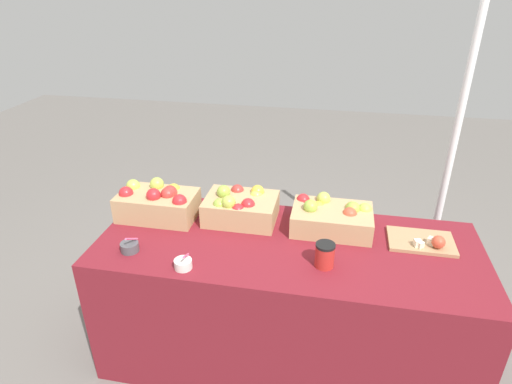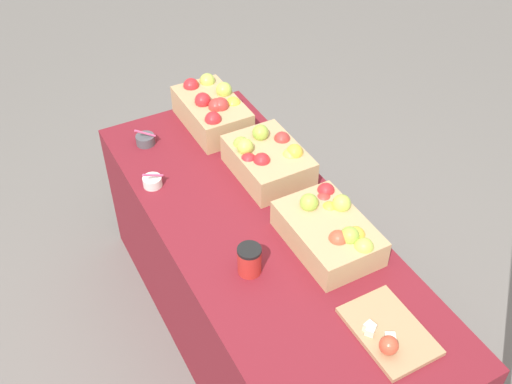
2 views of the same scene
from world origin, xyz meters
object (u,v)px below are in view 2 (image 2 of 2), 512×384
object	(u,v)px
sample_bowl_near	(152,181)
coffee_cup	(249,260)
apple_crate_middle	(268,159)
sample_bowl_mid	(145,140)
apple_crate_left	(212,110)
cutting_board_front	(388,333)
apple_crate_right	(330,230)

from	to	relation	value
sample_bowl_near	coffee_cup	bearing A→B (deg)	12.56
apple_crate_middle	sample_bowl_near	world-z (taller)	apple_crate_middle
sample_bowl_mid	apple_crate_left	bearing A→B (deg)	88.65
cutting_board_front	coffee_cup	bearing A→B (deg)	-150.24
apple_crate_right	coffee_cup	world-z (taller)	apple_crate_right
sample_bowl_mid	coffee_cup	distance (m)	0.93
apple_crate_right	cutting_board_front	distance (m)	0.46
coffee_cup	apple_crate_middle	bearing A→B (deg)	144.34
apple_crate_middle	sample_bowl_mid	distance (m)	0.61
apple_crate_middle	sample_bowl_near	bearing A→B (deg)	-108.50
coffee_cup	apple_crate_left	bearing A→B (deg)	162.89
apple_crate_right	sample_bowl_mid	world-z (taller)	apple_crate_right
sample_bowl_near	sample_bowl_mid	world-z (taller)	sample_bowl_mid
sample_bowl_near	sample_bowl_mid	distance (m)	0.31
apple_crate_left	coffee_cup	xyz separation A→B (m)	(0.92, -0.28, -0.03)
apple_crate_right	sample_bowl_mid	size ratio (longest dim) A/B	3.96
apple_crate_left	cutting_board_front	bearing A→B (deg)	-0.47
sample_bowl_mid	apple_crate_right	bearing A→B (deg)	22.85
apple_crate_middle	apple_crate_right	size ratio (longest dim) A/B	0.93
apple_crate_left	cutting_board_front	world-z (taller)	apple_crate_left
apple_crate_middle	sample_bowl_mid	size ratio (longest dim) A/B	3.68
apple_crate_right	sample_bowl_near	bearing A→B (deg)	-143.49
apple_crate_middle	apple_crate_right	world-z (taller)	apple_crate_middle
apple_crate_left	sample_bowl_mid	xyz separation A→B (m)	(-0.01, -0.34, -0.06)
apple_crate_left	sample_bowl_mid	world-z (taller)	apple_crate_left
apple_crate_left	cutting_board_front	distance (m)	1.39
cutting_board_front	apple_crate_right	bearing A→B (deg)	171.82
coffee_cup	sample_bowl_near	bearing A→B (deg)	-167.44
cutting_board_front	coffee_cup	xyz separation A→B (m)	(-0.47, -0.27, 0.04)
cutting_board_front	sample_bowl_mid	size ratio (longest dim) A/B	3.09
apple_crate_left	sample_bowl_near	distance (m)	0.52
sample_bowl_near	apple_crate_middle	bearing A→B (deg)	71.50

